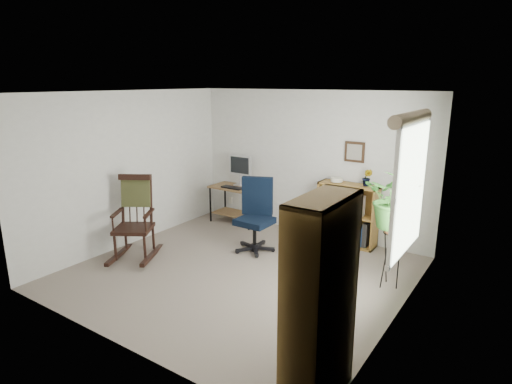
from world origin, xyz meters
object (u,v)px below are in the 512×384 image
Objects in this scene: office_chair at (255,215)px; rocking_chair at (133,218)px; desk at (236,205)px; low_bookshelf at (347,214)px; tall_bookshelf at (320,303)px.

office_chair is 0.92× the size of rocking_chair.
office_chair is (1.05, -0.94, 0.23)m from desk.
low_bookshelf is (2.10, 0.12, 0.16)m from desk.
office_chair is 3.20m from tall_bookshelf.
tall_bookshelf is at bearing -69.43° from office_chair.
low_bookshelf is at bearing 108.59° from tall_bookshelf.
rocking_chair is (-0.27, -2.14, 0.28)m from desk.
rocking_chair is at bearing 162.38° from tall_bookshelf.
tall_bookshelf is at bearing -45.21° from desk.
office_chair is at bearing 10.54° from rocking_chair.
rocking_chair reaches higher than desk.
desk is 0.95× the size of low_bookshelf.
rocking_chair is 0.72× the size of tall_bookshelf.
office_chair is at bearing -42.02° from desk.
desk is 0.76× the size of rocking_chair.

